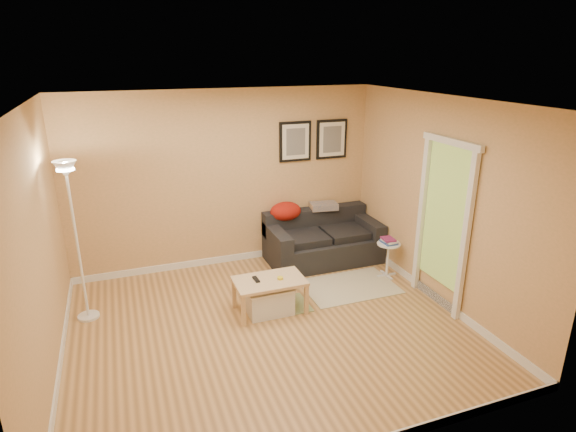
% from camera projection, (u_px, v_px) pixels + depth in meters
% --- Properties ---
extents(floor, '(4.50, 4.50, 0.00)m').
position_uv_depth(floor, '(269.00, 328.00, 5.56)').
color(floor, tan).
rests_on(floor, ground).
extents(ceiling, '(4.50, 4.50, 0.00)m').
position_uv_depth(ceiling, '(266.00, 102.00, 4.70)').
color(ceiling, white).
rests_on(ceiling, wall_back).
extents(wall_back, '(4.50, 0.00, 4.50)m').
position_uv_depth(wall_back, '(226.00, 180.00, 6.90)').
color(wall_back, tan).
rests_on(wall_back, ground).
extents(wall_front, '(4.50, 0.00, 4.50)m').
position_uv_depth(wall_front, '(354.00, 315.00, 3.36)').
color(wall_front, tan).
rests_on(wall_front, ground).
extents(wall_left, '(0.00, 4.00, 4.00)m').
position_uv_depth(wall_left, '(38.00, 253.00, 4.40)').
color(wall_left, tan).
rests_on(wall_left, ground).
extents(wall_right, '(0.00, 4.00, 4.00)m').
position_uv_depth(wall_right, '(440.00, 203.00, 5.87)').
color(wall_right, tan).
rests_on(wall_right, ground).
extents(baseboard_back, '(4.50, 0.02, 0.10)m').
position_uv_depth(baseboard_back, '(229.00, 258.00, 7.31)').
color(baseboard_back, white).
rests_on(baseboard_back, ground).
extents(baseboard_left, '(0.02, 4.00, 0.10)m').
position_uv_depth(baseboard_left, '(60.00, 365.00, 4.81)').
color(baseboard_left, white).
rests_on(baseboard_left, ground).
extents(baseboard_right, '(0.02, 4.00, 0.10)m').
position_uv_depth(baseboard_right, '(429.00, 292.00, 6.27)').
color(baseboard_right, white).
rests_on(baseboard_right, ground).
extents(sofa, '(1.70, 0.90, 0.75)m').
position_uv_depth(sofa, '(323.00, 238.00, 7.24)').
color(sofa, black).
rests_on(sofa, ground).
extents(red_throw, '(0.48, 0.36, 0.28)m').
position_uv_depth(red_throw, '(286.00, 211.00, 7.21)').
color(red_throw, '#AA210F').
rests_on(red_throw, sofa).
extents(plaid_throw, '(0.45, 0.32, 0.10)m').
position_uv_depth(plaid_throw, '(324.00, 206.00, 7.42)').
color(plaid_throw, tan).
rests_on(plaid_throw, sofa).
extents(framed_print_left, '(0.50, 0.04, 0.60)m').
position_uv_depth(framed_print_left, '(295.00, 142.00, 7.07)').
color(framed_print_left, black).
rests_on(framed_print_left, wall_back).
extents(framed_print_right, '(0.50, 0.04, 0.60)m').
position_uv_depth(framed_print_right, '(332.00, 139.00, 7.27)').
color(framed_print_right, black).
rests_on(framed_print_right, wall_back).
extents(area_rug, '(1.25, 0.85, 0.01)m').
position_uv_depth(area_rug, '(350.00, 287.00, 6.52)').
color(area_rug, beige).
rests_on(area_rug, ground).
extents(green_runner, '(0.70, 0.50, 0.01)m').
position_uv_depth(green_runner, '(281.00, 306.00, 6.01)').
color(green_runner, '#668C4C').
rests_on(green_runner, ground).
extents(coffee_table, '(0.91, 0.60, 0.43)m').
position_uv_depth(coffee_table, '(270.00, 295.00, 5.86)').
color(coffee_table, '#E2B789').
rests_on(coffee_table, ground).
extents(remote_control, '(0.06, 0.16, 0.02)m').
position_uv_depth(remote_control, '(256.00, 279.00, 5.78)').
color(remote_control, black).
rests_on(remote_control, coffee_table).
extents(tape_roll, '(0.07, 0.07, 0.03)m').
position_uv_depth(tape_roll, '(280.00, 278.00, 5.80)').
color(tape_roll, yellow).
rests_on(tape_roll, coffee_table).
extents(storage_bin, '(0.57, 0.42, 0.35)m').
position_uv_depth(storage_bin, '(269.00, 299.00, 5.85)').
color(storage_bin, white).
rests_on(storage_bin, ground).
extents(side_table, '(0.33, 0.33, 0.51)m').
position_uv_depth(side_table, '(388.00, 260.00, 6.76)').
color(side_table, white).
rests_on(side_table, ground).
extents(book_stack, '(0.21, 0.26, 0.07)m').
position_uv_depth(book_stack, '(389.00, 241.00, 6.68)').
color(book_stack, '#304E91').
rests_on(book_stack, side_table).
extents(floor_lamp, '(0.25, 0.25, 1.96)m').
position_uv_depth(floor_lamp, '(78.00, 247.00, 5.48)').
color(floor_lamp, white).
rests_on(floor_lamp, ground).
extents(doorway, '(0.12, 1.01, 2.13)m').
position_uv_depth(doorway, '(442.00, 228.00, 5.81)').
color(doorway, white).
rests_on(doorway, ground).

